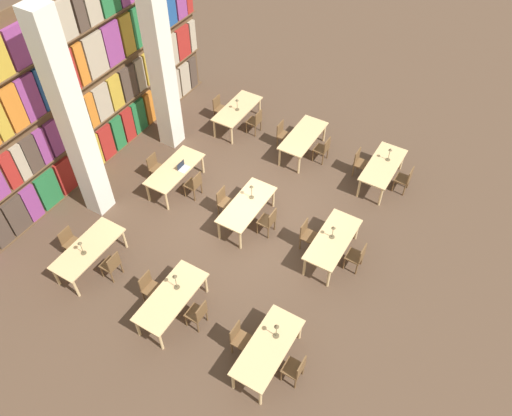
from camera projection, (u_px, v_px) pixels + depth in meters
The scene contains 39 objects.
ground_plane at pixel (248, 220), 14.07m from camera, with size 40.00×40.00×0.00m, color #4C3828.
bookshelf_bank at pixel (88, 87), 13.91m from camera, with size 9.96×0.35×5.50m.
pillar_left at pixel (73, 123), 12.23m from camera, with size 0.58×0.58×6.00m.
pillar_center at pixel (160, 59), 14.21m from camera, with size 0.58×0.58×6.00m.
reading_table_0 at pixel (268, 348), 10.74m from camera, with size 1.94×0.83×0.72m.
chair_0 at pixel (296, 369), 10.60m from camera, with size 0.42×0.40×0.88m.
chair_1 at pixel (240, 338), 11.08m from camera, with size 0.42×0.40×0.88m.
desk_lamp_0 at pixel (276, 329), 10.62m from camera, with size 0.14×0.14×0.46m.
reading_table_1 at pixel (333, 241), 12.75m from camera, with size 1.94×0.83×0.72m.
chair_2 at pixel (357, 256), 12.62m from camera, with size 0.42×0.40×0.88m.
chair_3 at pixel (308, 234), 13.10m from camera, with size 0.42×0.40×0.88m.
desk_lamp_1 at pixel (333, 230), 12.52m from camera, with size 0.14×0.14×0.42m.
reading_table_2 at pixel (383, 167), 14.63m from camera, with size 1.94×0.83×0.72m.
chair_4 at pixel (405, 179), 14.52m from camera, with size 0.42×0.40×0.88m.
chair_5 at pixel (360, 162), 15.00m from camera, with size 0.42×0.40×0.88m.
desk_lamp_2 at pixel (390, 152), 14.49m from camera, with size 0.14×0.14×0.44m.
reading_table_3 at pixel (171, 298), 11.60m from camera, with size 1.94×0.83×0.72m.
chair_6 at pixel (198, 313), 11.51m from camera, with size 0.42×0.40×0.88m.
chair_7 at pixel (150, 287), 11.99m from camera, with size 0.42×0.40×0.88m.
desk_lamp_3 at pixel (175, 279), 11.45m from camera, with size 0.14×0.14×0.50m.
reading_table_4 at pixel (247, 206), 13.56m from camera, with size 1.94×0.83×0.72m.
chair_8 at pixel (268, 221), 13.42m from camera, with size 0.42×0.40×0.88m.
chair_9 at pixel (225, 202), 13.90m from camera, with size 0.42×0.40×0.88m.
desk_lamp_4 at pixel (251, 189), 13.44m from camera, with size 0.14×0.14×0.47m.
reading_table_5 at pixel (303, 137), 15.54m from camera, with size 1.94×0.83×0.72m.
chair_10 at pixel (323, 149), 15.42m from camera, with size 0.42×0.40×0.88m.
chair_11 at pixel (283, 134), 15.90m from camera, with size 0.42×0.40×0.88m.
reading_table_6 at pixel (88, 250), 12.55m from camera, with size 1.94×0.83×0.72m.
chair_12 at pixel (112, 264), 12.44m from camera, with size 0.42×0.40×0.88m.
chair_13 at pixel (71, 242), 12.93m from camera, with size 0.42×0.40×0.88m.
desk_lamp_5 at pixel (81, 246), 12.15m from camera, with size 0.14×0.14×0.45m.
reading_table_7 at pixel (175, 171), 14.51m from camera, with size 1.94×0.83×0.72m.
chair_14 at pixel (194, 184), 14.37m from camera, with size 0.42×0.40×0.88m.
chair_15 at pixel (156, 167), 14.85m from camera, with size 0.42×0.40×0.88m.
laptop at pixel (183, 168), 14.42m from camera, with size 0.32×0.22×0.21m.
reading_table_8 at pixel (237, 110), 16.48m from camera, with size 1.94×0.83×0.72m.
chair_16 at pixel (255, 121), 16.35m from camera, with size 0.42×0.40×0.88m.
chair_17 at pixel (220, 108), 16.84m from camera, with size 0.42×0.40×0.88m.
desk_lamp_6 at pixel (237, 103), 16.15m from camera, with size 0.14×0.14×0.42m.
Camera 1 is at (-7.84, -4.92, 10.61)m, focal length 35.00 mm.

